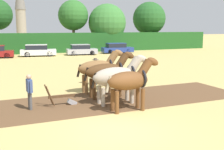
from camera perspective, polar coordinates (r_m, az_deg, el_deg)
The scene contains 17 objects.
ground_plane at distance 10.28m, azimuth 1.12°, elevation -10.92°, with size 240.00×240.00×0.00m, color tan.
plowed_furrow_strip at distance 13.33m, azimuth -12.71°, elevation -6.32°, with size 20.52×4.23×0.01m, color brown.
hedgerow at distance 41.28m, azimuth -17.06°, elevation 6.15°, with size 60.70×1.24×2.87m, color #1E511E.
tree_center at distance 45.24m, azimuth -7.89°, elevation 11.91°, with size 4.71×4.71×7.90m.
tree_center_right at distance 45.98m, azimuth -0.98°, elevation 10.57°, with size 6.05×6.05×7.43m.
tree_right at distance 50.77m, azimuth 7.56°, elevation 11.31°, with size 5.75×5.75×8.10m.
church_spire at distance 81.54m, azimuth -18.17°, elevation 13.46°, with size 2.88×2.88×18.71m.
draft_horse_lead_left at distance 12.19m, azimuth 3.74°, elevation -1.15°, with size 2.62×0.88×2.39m.
draft_horse_lead_right at distance 13.35m, azimuth 1.21°, elevation -0.30°, with size 2.97×1.01×2.38m.
draft_horse_trail_left at distance 14.53m, azimuth -0.89°, elevation 0.75°, with size 2.89×0.89×2.44m.
draft_horse_trail_right at distance 15.74m, azimuth -2.70°, elevation 1.43°, with size 2.87×0.93×2.45m.
plow at distance 13.39m, azimuth -9.70°, elevation -4.77°, with size 1.50×0.46×1.13m.
farmer_at_plow at distance 12.93m, azimuth -16.43°, elevation -2.82°, with size 0.24×0.64×1.59m.
farmer_beside_team at distance 17.84m, azimuth -3.37°, elevation 1.20°, with size 0.43×0.67×1.72m.
parked_car_center at distance 37.22m, azimuth -14.83°, elevation 4.82°, with size 4.63×2.37×1.50m.
parked_car_center_right at distance 38.03m, azimuth -6.26°, elevation 5.12°, with size 4.18×2.18×1.42m.
parked_car_right at distance 40.54m, azimuth 1.02°, elevation 5.46°, with size 4.56×2.03×1.45m.
Camera 1 is at (-3.84, -8.83, 3.60)m, focal length 45.00 mm.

